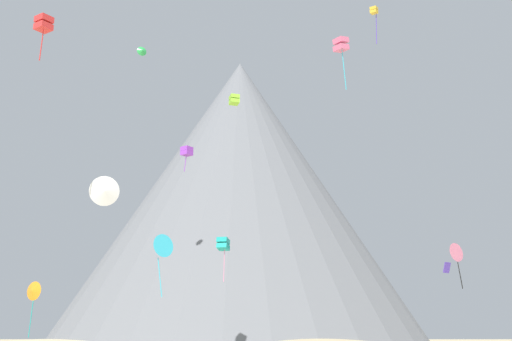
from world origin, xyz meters
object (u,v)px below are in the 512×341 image
Objects in this scene: rock_massif at (239,205)px; kite_green_high at (142,51)px; kite_white_low at (105,191)px; kite_red_mid at (44,24)px; kite_cyan_low at (163,246)px; kite_teal_low at (223,244)px; kite_rainbow_high at (341,45)px; kite_pink_low at (457,253)px; kite_orange_low at (33,291)px; kite_lime_mid at (234,100)px; kite_gold_high at (374,11)px; kite_indigo_low at (447,268)px; kite_violet_mid at (187,151)px.

kite_green_high is (-12.03, -46.05, 12.57)m from rock_massif.
kite_white_low is 14.29m from kite_red_mid.
kite_white_low is 38.61m from kite_green_high.
rock_massif reaches higher than kite_cyan_low.
kite_teal_low is 0.94× the size of kite_cyan_low.
kite_rainbow_high is at bearing 142.68° from kite_cyan_low.
rock_massif is at bearing 48.23° from kite_green_high.
rock_massif is at bearing -135.54° from kite_cyan_low.
kite_rainbow_high is at bearing 55.89° from kite_pink_low.
kite_orange_low is 1.41× the size of kite_pink_low.
kite_cyan_low is (-4.58, -19.50, -2.78)m from kite_teal_low.
kite_lime_mid is (1.87, -18.81, 11.75)m from kite_teal_low.
kite_lime_mid is at bearing -67.59° from kite_teal_low.
kite_rainbow_high is 11.36m from kite_gold_high.
kite_white_low is at bearing 15.02° from kite_cyan_low.
kite_green_high is (-24.15, 21.22, 9.01)m from kite_rainbow_high.
kite_indigo_low is 45.79m from kite_red_mid.
kite_red_mid is (-12.68, -82.73, -1.88)m from rock_massif.
kite_pink_low is 3.62× the size of kite_indigo_low.
kite_violet_mid reaches higher than kite_white_low.
kite_cyan_low is 1.25× the size of kite_gold_high.
kite_lime_mid reaches higher than kite_cyan_low.
kite_violet_mid is 0.65× the size of kite_gold_high.
kite_gold_high reaches higher than kite_teal_low.
kite_indigo_low is 0.32× the size of kite_red_mid.
kite_indigo_low is 0.81× the size of kite_green_high.
kite_gold_high is (36.95, -1.37, 31.52)m from kite_orange_low.
kite_rainbow_high reaches higher than kite_pink_low.
kite_teal_low is 1.53× the size of kite_red_mid.
kite_red_mid is at bearing -111.16° from kite_gold_high.
rock_massif is 26.98× the size of kite_red_mid.
kite_indigo_low is 0.25× the size of kite_gold_high.
kite_rainbow_high is 1.20× the size of kite_gold_high.
kite_rainbow_high is 1.84× the size of kite_violet_mid.
kite_white_low is (-8.72, -25.72, 1.10)m from kite_teal_low.
kite_teal_low is at bearing -90.59° from rock_massif.
kite_cyan_low reaches higher than kite_pink_low.
kite_violet_mid is 19.56m from kite_cyan_low.
kite_orange_low is 31.15m from kite_red_mid.
kite_gold_high is (17.54, -11.26, 25.25)m from kite_teal_low.
kite_gold_high is at bearing -15.96° from kite_teal_low.
kite_orange_low is at bearing 54.49° from kite_pink_low.
kite_lime_mid is at bearing -88.84° from rock_massif.
kite_white_low is (10.69, -15.83, 7.36)m from kite_orange_low.
kite_red_mid is at bearing -157.36° from kite_violet_mid.
kite_indigo_low is at bearing 155.65° from kite_cyan_low.
kite_orange_low is 2.22× the size of kite_white_low.
kite_white_low is (-4.53, -20.69, -9.26)m from kite_violet_mid.
kite_indigo_low is at bearing 26.53° from kite_orange_low.
kite_teal_low is at bearing 179.02° from kite_gold_high.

